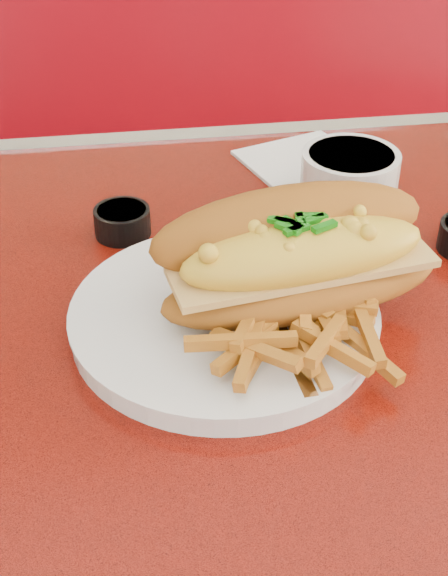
{
  "coord_description": "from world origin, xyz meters",
  "views": [
    {
      "loc": [
        -0.23,
        -0.49,
        1.18
      ],
      "look_at": [
        -0.15,
        0.03,
        0.81
      ],
      "focal_mm": 50.0,
      "sensor_mm": 36.0,
      "label": 1
    }
  ],
  "objects": [
    {
      "name": "diner_table",
      "position": [
        0.0,
        0.0,
        0.61
      ],
      "size": [
        1.23,
        0.83,
        0.77
      ],
      "color": "red",
      "rests_on": "ground"
    },
    {
      "name": "booth_bench_far",
      "position": [
        0.0,
        0.81,
        0.29
      ],
      "size": [
        1.2,
        0.51,
        0.9
      ],
      "color": "maroon",
      "rests_on": "ground"
    },
    {
      "name": "dinner_plate",
      "position": [
        -0.15,
        0.03,
        0.78
      ],
      "size": [
        0.27,
        0.27,
        0.02
      ],
      "rotation": [
        0.0,
        0.0,
        -0.07
      ],
      "color": "white",
      "rests_on": "diner_table"
    },
    {
      "name": "mac_hoagie",
      "position": [
        -0.09,
        0.03,
        0.83
      ],
      "size": [
        0.25,
        0.15,
        0.1
      ],
      "rotation": [
        0.0,
        0.0,
        0.16
      ],
      "color": "#A8611B",
      "rests_on": "dinner_plate"
    },
    {
      "name": "fries_pile",
      "position": [
        -0.1,
        -0.01,
        0.8
      ],
      "size": [
        0.13,
        0.12,
        0.04
      ],
      "primitive_type": null,
      "rotation": [
        0.0,
        0.0,
        -0.02
      ],
      "color": "orange",
      "rests_on": "dinner_plate"
    },
    {
      "name": "fork",
      "position": [
        -0.11,
        -0.0,
        0.79
      ],
      "size": [
        0.03,
        0.16,
        0.0
      ],
      "rotation": [
        0.0,
        0.0,
        1.65
      ],
      "color": "#BABABE",
      "rests_on": "dinner_plate"
    },
    {
      "name": "gravy_ramekin",
      "position": [
        0.0,
        0.21,
        0.8
      ],
      "size": [
        0.13,
        0.13,
        0.06
      ],
      "rotation": [
        0.0,
        0.0,
        -0.32
      ],
      "color": "white",
      "rests_on": "diner_table"
    },
    {
      "name": "sauce_cup_left",
      "position": [
        -0.23,
        0.19,
        0.78
      ],
      "size": [
        0.06,
        0.06,
        0.03
      ],
      "rotation": [
        0.0,
        0.0,
        0.03
      ],
      "color": "black",
      "rests_on": "diner_table"
    },
    {
      "name": "paper_napkin",
      "position": [
        -0.02,
        0.3,
        0.77
      ],
      "size": [
        0.16,
        0.16,
        0.0
      ],
      "primitive_type": "cube",
      "rotation": [
        0.0,
        0.0,
        0.33
      ],
      "color": "white",
      "rests_on": "diner_table"
    }
  ]
}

